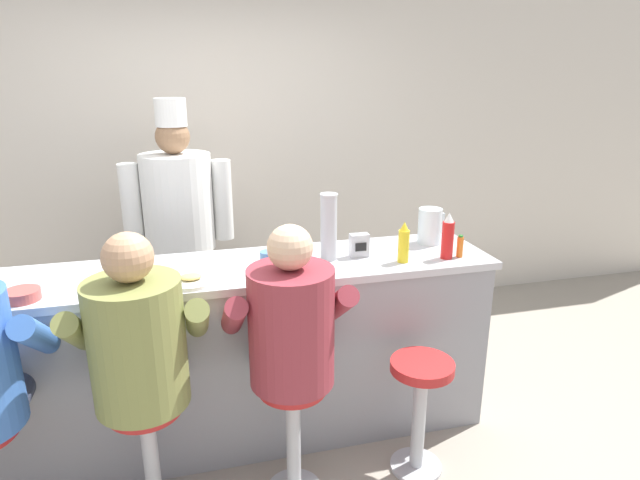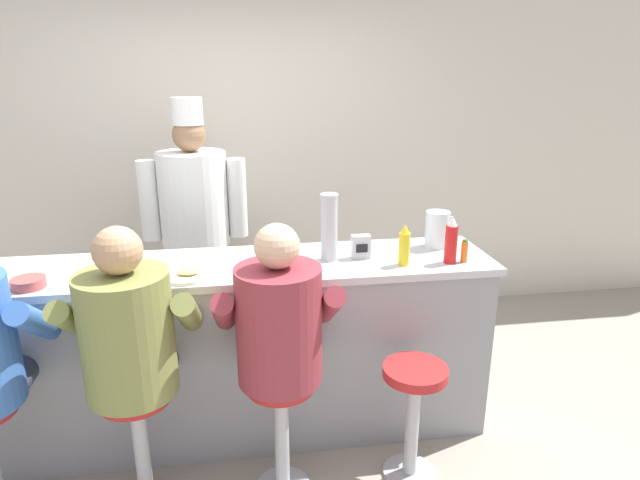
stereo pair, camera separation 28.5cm
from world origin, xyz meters
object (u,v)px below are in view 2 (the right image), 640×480
object	(u,v)px
ketchup_bottle_red	(451,241)
cereal_bowl	(28,283)
water_pitcher_clear	(437,229)
mustard_bottle_yellow	(404,246)
cup_stack_steel	(329,227)
napkin_dispenser_chrome	(361,247)
coffee_mug_blue	(268,257)
empty_stool_round	(413,404)
hot_sauce_bottle_orange	(464,251)
breakfast_plate	(188,275)
diner_seated_maroon	(279,331)
cook_in_whites_near	(195,221)
diner_seated_olive	(130,340)

from	to	relation	value
ketchup_bottle_red	cereal_bowl	distance (m)	2.11
ketchup_bottle_red	water_pitcher_clear	world-z (taller)	ketchup_bottle_red
mustard_bottle_yellow	cup_stack_steel	bearing A→B (deg)	159.76
napkin_dispenser_chrome	coffee_mug_blue	bearing A→B (deg)	-175.08
cup_stack_steel	empty_stool_round	distance (m)	1.00
ketchup_bottle_red	mustard_bottle_yellow	bearing A→B (deg)	178.91
hot_sauce_bottle_orange	empty_stool_round	distance (m)	0.84
breakfast_plate	diner_seated_maroon	size ratio (longest dim) A/B	0.17
mustard_bottle_yellow	napkin_dispenser_chrome	bearing A→B (deg)	144.75
mustard_bottle_yellow	diner_seated_maroon	world-z (taller)	diner_seated_maroon
coffee_mug_blue	napkin_dispenser_chrome	size ratio (longest dim) A/B	1.04
coffee_mug_blue	napkin_dispenser_chrome	world-z (taller)	napkin_dispenser_chrome
ketchup_bottle_red	breakfast_plate	xyz separation A→B (m)	(-1.37, -0.01, -0.11)
coffee_mug_blue	cup_stack_steel	bearing A→B (deg)	6.96
ketchup_bottle_red	coffee_mug_blue	distance (m)	0.97
cereal_bowl	napkin_dispenser_chrome	world-z (taller)	napkin_dispenser_chrome
hot_sauce_bottle_orange	cook_in_whites_near	world-z (taller)	cook_in_whites_near
water_pitcher_clear	cup_stack_steel	size ratio (longest dim) A/B	0.58
hot_sauce_bottle_orange	empty_stool_round	world-z (taller)	hot_sauce_bottle_orange
hot_sauce_bottle_orange	breakfast_plate	bearing A→B (deg)	-179.44
ketchup_bottle_red	hot_sauce_bottle_orange	xyz separation A→B (m)	(0.08, 0.00, -0.06)
coffee_mug_blue	empty_stool_round	distance (m)	1.04
cup_stack_steel	diner_seated_olive	size ratio (longest dim) A/B	0.26
hot_sauce_bottle_orange	cup_stack_steel	bearing A→B (deg)	168.58
cereal_bowl	empty_stool_round	bearing A→B (deg)	-10.75
cereal_bowl	cup_stack_steel	xyz separation A→B (m)	(1.47, 0.17, 0.16)
cereal_bowl	water_pitcher_clear	bearing A→B (deg)	8.02
coffee_mug_blue	empty_stool_round	xyz separation A→B (m)	(0.67, -0.48, -0.64)
ketchup_bottle_red	hot_sauce_bottle_orange	world-z (taller)	ketchup_bottle_red
mustard_bottle_yellow	cook_in_whites_near	world-z (taller)	cook_in_whites_near
napkin_dispenser_chrome	diner_seated_olive	world-z (taller)	diner_seated_olive
mustard_bottle_yellow	cereal_bowl	bearing A→B (deg)	-178.92
water_pitcher_clear	coffee_mug_blue	distance (m)	1.00
hot_sauce_bottle_orange	diner_seated_olive	bearing A→B (deg)	-168.58
breakfast_plate	empty_stool_round	xyz separation A→B (m)	(1.08, -0.36, -0.61)
cereal_bowl	hot_sauce_bottle_orange	bearing A→B (deg)	0.79
breakfast_plate	cup_stack_steel	world-z (taller)	cup_stack_steel
water_pitcher_clear	diner_seated_maroon	bearing A→B (deg)	-147.88
water_pitcher_clear	ketchup_bottle_red	bearing A→B (deg)	-95.38
water_pitcher_clear	napkin_dispenser_chrome	bearing A→B (deg)	-165.65
empty_stool_round	diner_seated_olive	bearing A→B (deg)	178.51
coffee_mug_blue	cup_stack_steel	size ratio (longest dim) A/B	0.37
diner_seated_olive	napkin_dispenser_chrome	bearing A→B (deg)	22.98
hot_sauce_bottle_orange	cereal_bowl	world-z (taller)	hot_sauce_bottle_orange
mustard_bottle_yellow	breakfast_plate	size ratio (longest dim) A/B	0.96
diner_seated_olive	diner_seated_maroon	distance (m)	0.66
napkin_dispenser_chrome	water_pitcher_clear	bearing A→B (deg)	14.35
cook_in_whites_near	diner_seated_maroon	bearing A→B (deg)	-72.08
mustard_bottle_yellow	diner_seated_olive	world-z (taller)	diner_seated_olive
diner_seated_maroon	cook_in_whites_near	xyz separation A→B (m)	(-0.46, 1.43, 0.15)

